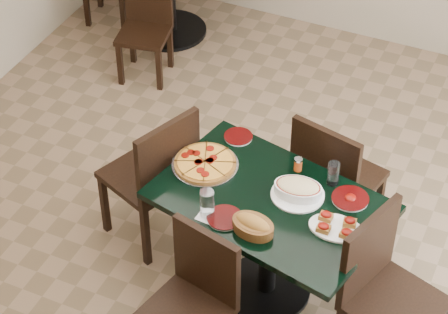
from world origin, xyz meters
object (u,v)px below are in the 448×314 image
at_px(main_table, 269,223).
at_px(back_chair_near, 146,22).
at_px(lasagna_casserole, 298,189).
at_px(bread_basket, 253,225).
at_px(chair_left, 157,172).
at_px(pepperoni_pizza, 205,163).
at_px(chair_near, 195,295).
at_px(bruschetta_platter, 336,226).
at_px(chair_right, 383,286).
at_px(chair_far, 332,176).

distance_m(main_table, back_chair_near, 2.44).
height_order(lasagna_casserole, bread_basket, bread_basket).
distance_m(main_table, lasagna_casserole, 0.27).
height_order(chair_left, back_chair_near, chair_left).
xyz_separation_m(lasagna_casserole, bread_basket, (-0.12, -0.35, -0.01)).
relative_size(chair_left, lasagna_casserole, 3.34).
bearing_deg(chair_left, pepperoni_pizza, 107.37).
height_order(chair_near, bruschetta_platter, chair_near).
bearing_deg(chair_left, lasagna_casserole, 109.07).
bearing_deg(chair_right, bread_basket, 116.23).
relative_size(main_table, bruschetta_platter, 4.58).
bearing_deg(chair_left, bruschetta_platter, 101.98).
relative_size(back_chair_near, pepperoni_pizza, 2.09).
height_order(chair_far, back_chair_near, chair_far).
bearing_deg(chair_near, bruschetta_platter, 54.98).
xyz_separation_m(chair_far, back_chair_near, (-1.90, 1.18, -0.10)).
bearing_deg(chair_far, bread_basket, 90.68).
bearing_deg(chair_left, bread_basket, 85.19).
xyz_separation_m(chair_far, lasagna_casserole, (-0.06, -0.45, 0.25)).
distance_m(pepperoni_pizza, bread_basket, 0.58).
bearing_deg(bruschetta_platter, chair_right, -18.62).
xyz_separation_m(chair_left, bruschetta_platter, (1.17, -0.20, 0.22)).
height_order(chair_far, bread_basket, chair_far).
relative_size(chair_right, back_chair_near, 1.22).
distance_m(chair_left, bread_basket, 0.90).
height_order(back_chair_near, lasagna_casserole, lasagna_casserole).
relative_size(chair_near, bruschetta_platter, 2.94).
height_order(bread_basket, bruschetta_platter, bread_basket).
bearing_deg(chair_right, back_chair_near, 70.34).
height_order(back_chair_near, pepperoni_pizza, back_chair_near).
xyz_separation_m(chair_far, chair_left, (-0.96, -0.42, 0.01)).
xyz_separation_m(chair_right, bruschetta_platter, (-0.31, 0.09, 0.23)).
distance_m(chair_near, chair_left, 0.93).
bearing_deg(pepperoni_pizza, chair_left, 175.96).
height_order(pepperoni_pizza, bread_basket, bread_basket).
bearing_deg(chair_far, bruschetta_platter, 122.40).
bearing_deg(chair_far, chair_near, 85.35).
distance_m(back_chair_near, bread_basket, 2.65).
bearing_deg(chair_right, lasagna_casserole, 85.00).
height_order(chair_near, bread_basket, chair_near).
bearing_deg(main_table, chair_left, -176.72).
bearing_deg(chair_right, pepperoni_pizza, 95.33).
relative_size(chair_near, chair_left, 0.90).
relative_size(main_table, chair_near, 1.56).
bearing_deg(lasagna_casserole, chair_far, 74.96).
bearing_deg(bread_basket, chair_right, 17.82).
bearing_deg(bruschetta_platter, chair_far, 107.11).
xyz_separation_m(chair_right, lasagna_casserole, (-0.58, 0.25, 0.25)).
distance_m(chair_near, bread_basket, 0.48).
xyz_separation_m(chair_left, bread_basket, (0.78, -0.39, 0.23)).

